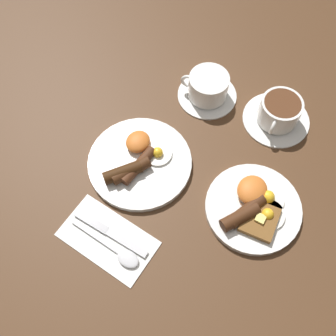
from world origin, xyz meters
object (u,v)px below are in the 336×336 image
Objects in this scene: breakfast_plate_near at (139,162)px; teacup_near at (208,88)px; breakfast_plate_far at (254,207)px; knife at (107,231)px; spoon at (121,254)px; teacup_far at (279,113)px.

breakfast_plate_near is 0.26m from teacup_near.
teacup_near is at bearing 170.61° from breakfast_plate_near.
teacup_near is (-0.23, -0.23, 0.02)m from breakfast_plate_far.
spoon is at bearing -25.02° from knife.
teacup_far is at bearing 140.86° from breakfast_plate_near.
spoon reaches higher than knife.
breakfast_plate_far is 1.40× the size of teacup_near.
teacup_near reaches higher than breakfast_plate_near.
breakfast_plate_far is at bearing 40.38° from knife.
teacup_far reaches higher than breakfast_plate_near.
teacup_near is 0.46m from spoon.
spoon is (0.03, 0.05, 0.00)m from knife.
breakfast_plate_far is 0.32m from knife.
breakfast_plate_far reaches higher than breakfast_plate_near.
breakfast_plate_near reaches higher than spoon.
breakfast_plate_near is at bearing -39.14° from teacup_far.
knife is 0.06m from spoon.
teacup_near is 0.87× the size of spoon.
breakfast_plate_near is 1.59× the size of teacup_near.
spoon is (0.46, 0.04, -0.02)m from teacup_near.
breakfast_plate_far is 1.16× the size of knife.
teacup_near is 0.43m from knife.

